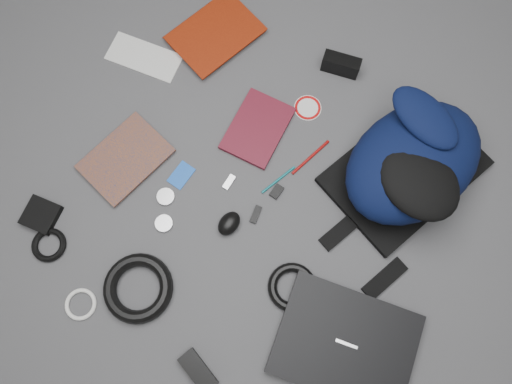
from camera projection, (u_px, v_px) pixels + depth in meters
The scene contains 24 objects.
ground at pixel (256, 194), 1.44m from camera, with size 4.00×4.00×0.00m, color #4F4F51.
backpack at pixel (413, 162), 1.36m from camera, with size 0.32×0.47×0.20m, color black, non-canonical shape.
laptop at pixel (345, 344), 1.31m from camera, with size 0.36×0.28×0.04m, color black.
textbook_red at pixel (195, 14), 1.58m from camera, with size 0.20×0.26×0.03m, color maroon.
comic_book at pixel (106, 139), 1.47m from camera, with size 0.18×0.24×0.02m, color #C75B0E.
envelope at pixel (144, 57), 1.55m from camera, with size 0.23×0.10×0.00m, color silver.
dvd_case at pixel (257, 128), 1.48m from camera, with size 0.15×0.21×0.02m, color #4B0E19.
compact_camera at pixel (341, 65), 1.51m from camera, with size 0.11×0.04×0.06m, color black.
sticker_disc at pixel (308, 108), 1.51m from camera, with size 0.08×0.08×0.00m, color white.
pen_teal at pixel (278, 180), 1.45m from camera, with size 0.01×0.01×0.12m, color #0C666D.
pen_red at pixel (310, 157), 1.46m from camera, with size 0.01×0.01×0.15m, color maroon.
id_badge at pixel (181, 175), 1.45m from camera, with size 0.05×0.08×0.00m, color blue.
usb_black at pixel (256, 214), 1.42m from camera, with size 0.02×0.05×0.01m, color black.
usb_silver at pixel (229, 182), 1.44m from camera, with size 0.02×0.05×0.01m, color #BBBBBE.
key_fob at pixel (277, 191), 1.44m from camera, with size 0.03×0.04×0.01m, color black.
mouse at pixel (229, 223), 1.40m from camera, with size 0.05×0.08×0.04m, color black.
headphone_left at pixel (166, 197), 1.43m from camera, with size 0.05×0.05×0.01m, color #B6B6B8.
headphone_right at pixel (164, 223), 1.41m from camera, with size 0.05×0.05×0.01m, color #B7B7B9.
cable_coil at pixel (292, 287), 1.36m from camera, with size 0.13×0.13×0.03m, color black.
power_brick at pixel (198, 371), 1.30m from camera, with size 0.11×0.05×0.03m, color black.
power_cord_coil at pixel (138, 288), 1.35m from camera, with size 0.19×0.19×0.04m, color black.
pouch at pixel (41, 215), 1.41m from camera, with size 0.09×0.09×0.02m, color black.
earbud_coil at pixel (49, 245), 1.39m from camera, with size 0.10×0.10×0.02m, color black.
white_cable_coil at pixel (81, 304), 1.35m from camera, with size 0.09×0.09×0.01m, color white.
Camera 1 is at (0.18, -0.33, 1.39)m, focal length 35.00 mm.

